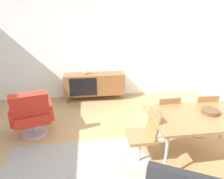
# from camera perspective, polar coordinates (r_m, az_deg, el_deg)

# --- Properties ---
(ground_plane) EXTENTS (8.32, 8.32, 0.00)m
(ground_plane) POSITION_cam_1_polar(r_m,az_deg,el_deg) (3.19, -2.76, -19.26)
(ground_plane) COLOR tan
(wall_back) EXTENTS (6.80, 0.12, 2.80)m
(wall_back) POSITION_cam_1_polar(r_m,az_deg,el_deg) (5.09, -5.71, 13.14)
(wall_back) COLOR white
(wall_back) RESTS_ON ground_plane
(sideboard) EXTENTS (1.60, 0.45, 0.72)m
(sideboard) POSITION_cam_1_polar(r_m,az_deg,el_deg) (5.01, -5.50, 1.74)
(sideboard) COLOR brown
(sideboard) RESTS_ON ground_plane
(vase_cobalt) EXTENTS (0.13, 0.13, 0.15)m
(vase_cobalt) POSITION_cam_1_polar(r_m,az_deg,el_deg) (4.91, -8.09, 5.59)
(vase_cobalt) COLOR beige
(vase_cobalt) RESTS_ON sideboard
(dining_table) EXTENTS (1.60, 0.90, 0.74)m
(dining_table) POSITION_cam_1_polar(r_m,az_deg,el_deg) (3.08, 26.53, -7.71)
(dining_table) COLOR olive
(dining_table) RESTS_ON ground_plane
(wooden_bowl_on_table) EXTENTS (0.26, 0.26, 0.06)m
(wooden_bowl_on_table) POSITION_cam_1_polar(r_m,az_deg,el_deg) (3.13, 28.26, -6.03)
(wooden_bowl_on_table) COLOR brown
(wooden_bowl_on_table) RESTS_ON dining_table
(dining_chair_near_window) EXTENTS (0.43, 0.40, 0.86)m
(dining_chair_near_window) POSITION_cam_1_polar(r_m,az_deg,el_deg) (2.82, 10.11, -13.72)
(dining_chair_near_window) COLOR #9E7042
(dining_chair_near_window) RESTS_ON ground_plane
(dining_chair_back_right) EXTENTS (0.41, 0.44, 0.86)m
(dining_chair_back_right) POSITION_cam_1_polar(r_m,az_deg,el_deg) (3.77, 25.83, -6.36)
(dining_chair_back_right) COLOR #9E7042
(dining_chair_back_right) RESTS_ON ground_plane
(dining_chair_back_left) EXTENTS (0.41, 0.43, 0.86)m
(dining_chair_back_left) POSITION_cam_1_polar(r_m,az_deg,el_deg) (3.44, 16.00, -7.51)
(dining_chair_back_left) COLOR #9E7042
(dining_chair_back_left) RESTS_ON ground_plane
(lounge_chair_red) EXTENTS (0.83, 0.79, 0.95)m
(lounge_chair_red) POSITION_cam_1_polar(r_m,az_deg,el_deg) (3.67, -23.62, -6.71)
(lounge_chair_red) COLOR red
(lounge_chair_red) RESTS_ON ground_plane
(area_rug) EXTENTS (2.20, 1.70, 0.01)m
(area_rug) POSITION_cam_1_polar(r_m,az_deg,el_deg) (2.85, -11.45, -25.60)
(area_rug) COLOR gray
(area_rug) RESTS_ON ground_plane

